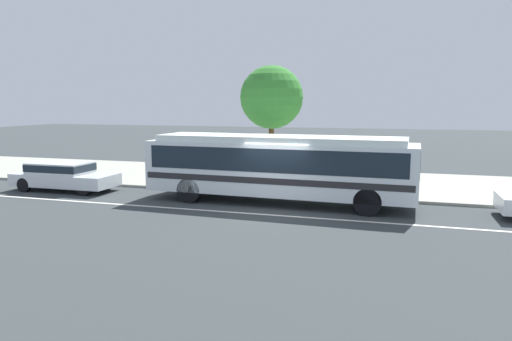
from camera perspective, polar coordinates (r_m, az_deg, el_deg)
name	(u,v)px	position (r m, az deg, el deg)	size (l,w,h in m)	color
ground_plane	(274,210)	(17.64, 2.23, -4.82)	(120.00, 120.00, 0.00)	#333A3B
sidewalk_slab	(307,181)	(24.03, 6.24, -1.23)	(60.00, 8.00, 0.12)	#9D9E90
lane_stripe_center	(269,215)	(16.89, 1.55, -5.39)	(56.00, 0.16, 0.01)	silver
transit_bus	(279,164)	(18.67, 2.80, 0.79)	(10.71, 2.91, 2.69)	silver
sedan_behind_bus	(63,175)	(23.18, -22.36, -0.48)	(4.76, 1.86, 1.29)	silver
pedestrian_waiting_near_sign	(313,169)	(21.13, 6.95, 0.24)	(0.36, 0.36, 1.63)	#203145
pedestrian_walking_along_curb	(389,169)	(21.41, 15.86, 0.18)	(0.45, 0.45, 1.68)	#2B2A33
pedestrian_standing_by_tree	(251,167)	(21.18, -0.66, 0.47)	(0.43, 0.43, 1.72)	slate
street_tree_near_stop	(272,98)	(22.75, 1.90, 8.83)	(3.02, 3.02, 5.64)	brown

